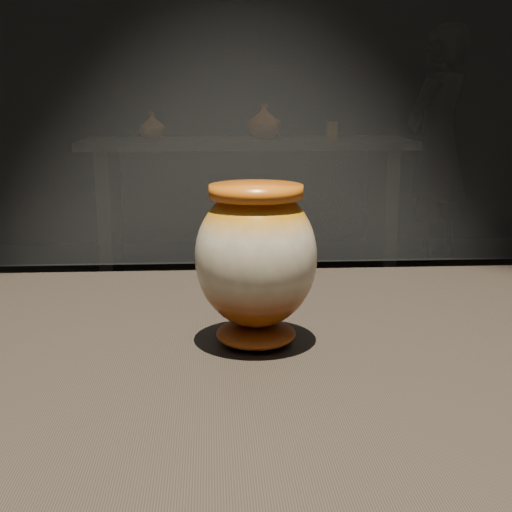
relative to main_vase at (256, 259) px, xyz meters
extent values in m
cube|color=black|center=(-0.16, 4.94, 0.61)|extent=(8.00, 3.20, 0.04)
cube|color=black|center=(-0.16, -0.06, -0.12)|extent=(2.00, 0.80, 0.05)
ellipsoid|color=#6F2E09|center=(0.00, 0.00, -0.08)|extent=(0.11, 0.11, 0.02)
ellipsoid|color=beige|center=(0.00, 0.00, 0.00)|extent=(0.16, 0.16, 0.15)
cylinder|color=orange|center=(0.00, 0.00, 0.07)|extent=(0.12, 0.12, 0.01)
cube|color=black|center=(0.18, 3.65, -0.12)|extent=(2.00, 0.60, 0.05)
cube|color=black|center=(-0.67, 3.65, -0.57)|extent=(0.08, 0.50, 0.85)
cube|color=black|center=(1.03, 3.65, -0.57)|extent=(0.08, 0.50, 0.85)
imported|color=#8A6014|center=(-0.39, 3.61, -0.01)|extent=(0.17, 0.17, 0.16)
imported|color=#6F2E09|center=(0.29, 3.65, 0.01)|extent=(0.23, 0.23, 0.21)
cylinder|color=#8A6014|center=(0.70, 3.64, -0.04)|extent=(0.07, 0.07, 0.10)
imported|color=black|center=(1.56, 4.26, -0.17)|extent=(0.71, 0.69, 1.64)
camera|label=1|loc=(-0.05, -0.73, 0.17)|focal=50.00mm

